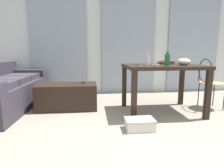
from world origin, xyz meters
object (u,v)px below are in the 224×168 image
(tv_remote_primary, at_px, (83,82))
(coffee_table, at_px, (68,96))
(bowl, at_px, (184,62))
(shoebox, at_px, (140,124))
(couch, at_px, (4,91))
(tv_remote_on_table, at_px, (155,65))
(book_stack, at_px, (166,62))
(bottle_near, at_px, (167,60))
(scissors, at_px, (138,66))
(bottle_far, at_px, (148,60))
(craft_table, at_px, (162,72))
(wire_chair, at_px, (209,78))

(tv_remote_primary, bearing_deg, coffee_table, -162.82)
(bowl, height_order, shoebox, bowl)
(couch, distance_m, tv_remote_on_table, 2.52)
(couch, bearing_deg, shoebox, -27.35)
(book_stack, relative_size, tv_remote_primary, 1.75)
(bottle_near, height_order, book_stack, bottle_near)
(book_stack, bearing_deg, shoebox, -127.79)
(book_stack, bearing_deg, coffee_table, 174.86)
(book_stack, bearing_deg, scissors, -146.77)
(scissors, relative_size, tv_remote_primary, 0.63)
(bottle_far, distance_m, bowl, 0.53)
(bottle_far, xyz_separation_m, shoebox, (-0.27, -0.64, -0.77))
(coffee_table, height_order, bowl, bowl)
(bowl, height_order, book_stack, bowl)
(craft_table, bearing_deg, bottle_far, -178.08)
(shoebox, bearing_deg, scissors, 79.84)
(book_stack, relative_size, shoebox, 0.69)
(tv_remote_primary, xyz_separation_m, shoebox, (0.75, -1.10, -0.37))
(bottle_far, relative_size, book_stack, 0.76)
(couch, bearing_deg, tv_remote_primary, 1.07)
(bottle_far, bearing_deg, shoebox, -113.07)
(bottle_far, bearing_deg, coffee_table, 164.10)
(coffee_table, bearing_deg, couch, 176.22)
(tv_remote_on_table, xyz_separation_m, tv_remote_primary, (-1.08, 0.62, -0.34))
(bottle_near, height_order, tv_remote_on_table, bottle_near)
(scissors, bearing_deg, book_stack, 33.23)
(tv_remote_primary, bearing_deg, scissors, -39.63)
(craft_table, xyz_separation_m, bottle_far, (-0.24, -0.01, 0.18))
(bottle_far, bearing_deg, scissors, -138.89)
(wire_chair, bearing_deg, tv_remote_primary, 170.91)
(wire_chair, xyz_separation_m, book_stack, (-0.72, 0.09, 0.27))
(bottle_far, distance_m, shoebox, 1.04)
(scissors, bearing_deg, couch, 164.53)
(wire_chair, bearing_deg, craft_table, -172.67)
(book_stack, distance_m, shoebox, 1.30)
(couch, relative_size, bowl, 10.30)
(coffee_table, xyz_separation_m, tv_remote_primary, (0.26, 0.10, 0.22))
(bowl, bearing_deg, tv_remote_primary, 159.04)
(coffee_table, relative_size, craft_table, 0.85)
(tv_remote_on_table, bearing_deg, wire_chair, 1.98)
(craft_table, relative_size, tv_remote_primary, 8.20)
(couch, relative_size, scissors, 21.80)
(bowl, distance_m, book_stack, 0.37)
(bottle_near, bearing_deg, wire_chair, 21.20)
(coffee_table, relative_size, bottle_far, 5.24)
(wire_chair, relative_size, shoebox, 2.37)
(wire_chair, height_order, bowl, bowl)
(coffee_table, distance_m, tv_remote_primary, 0.36)
(wire_chair, xyz_separation_m, bowl, (-0.59, -0.25, 0.29))
(bowl, bearing_deg, couch, 168.86)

